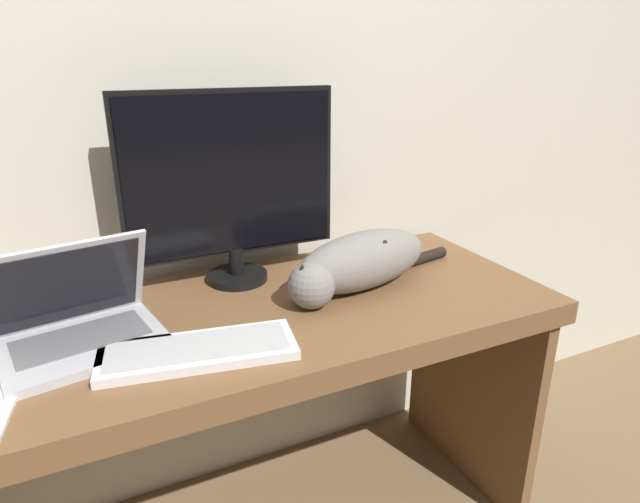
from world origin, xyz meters
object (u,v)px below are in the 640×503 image
object	(u,v)px
monitor	(232,184)
external_keyboard	(199,351)
laptop	(79,326)
cat	(359,261)

from	to	relation	value
monitor	external_keyboard	distance (m)	0.47
monitor	laptop	distance (m)	0.50
external_keyboard	monitor	bearing A→B (deg)	71.34
external_keyboard	cat	distance (m)	0.49
monitor	cat	distance (m)	0.38
external_keyboard	laptop	bearing A→B (deg)	155.70
cat	external_keyboard	bearing A→B (deg)	-172.59
laptop	external_keyboard	distance (m)	0.26
laptop	external_keyboard	world-z (taller)	laptop
monitor	laptop	size ratio (longest dim) A/B	1.58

